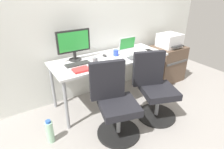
{
  "coord_description": "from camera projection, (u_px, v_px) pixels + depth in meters",
  "views": [
    {
      "loc": [
        -1.39,
        -2.24,
        1.73
      ],
      "look_at": [
        0.0,
        -0.05,
        0.48
      ],
      "focal_mm": 30.37,
      "sensor_mm": 36.0,
      "label": 1
    }
  ],
  "objects": [
    {
      "name": "phone_near_monitor",
      "position": [
        150.0,
        50.0,
        3.1
      ],
      "size": [
        0.07,
        0.14,
        0.01
      ],
      "primitive_type": "cube",
      "color": "black",
      "rests_on": "desk"
    },
    {
      "name": "office_chair_right",
      "position": [
        155.0,
        89.0,
        2.59
      ],
      "size": [
        0.56,
        0.56,
        0.94
      ],
      "color": "black",
      "rests_on": "ground"
    },
    {
      "name": "notebook",
      "position": [
        81.0,
        70.0,
        2.39
      ],
      "size": [
        0.21,
        0.15,
        0.03
      ],
      "primitive_type": "cube",
      "color": "red",
      "rests_on": "desk"
    },
    {
      "name": "side_cabinet",
      "position": [
        166.0,
        63.0,
        3.66
      ],
      "size": [
        0.59,
        0.5,
        0.67
      ],
      "color": "brown",
      "rests_on": "ground"
    },
    {
      "name": "keyboard_by_laptop",
      "position": [
        138.0,
        57.0,
        2.82
      ],
      "size": [
        0.34,
        0.12,
        0.02
      ],
      "primitive_type": "cube",
      "color": "#515156",
      "rests_on": "desk"
    },
    {
      "name": "office_chair_left",
      "position": [
        115.0,
        104.0,
        2.28
      ],
      "size": [
        0.54,
        0.54,
        0.94
      ],
      "color": "black",
      "rests_on": "ground"
    },
    {
      "name": "ground_plane",
      "position": [
        110.0,
        99.0,
        3.13
      ],
      "size": [
        5.28,
        5.28,
        0.0
      ],
      "primitive_type": "plane",
      "color": "gray"
    },
    {
      "name": "water_bottle_on_floor",
      "position": [
        50.0,
        132.0,
        2.24
      ],
      "size": [
        0.09,
        0.09,
        0.31
      ],
      "color": "#A5D8B2",
      "rests_on": "ground"
    },
    {
      "name": "mouse_by_laptop",
      "position": [
        113.0,
        63.0,
        2.58
      ],
      "size": [
        0.06,
        0.1,
        0.03
      ],
      "primitive_type": "ellipsoid",
      "color": "#2D2D2D",
      "rests_on": "desk"
    },
    {
      "name": "printer",
      "position": [
        169.0,
        40.0,
        3.47
      ],
      "size": [
        0.38,
        0.4,
        0.24
      ],
      "color": "silver",
      "rests_on": "side_cabinet"
    },
    {
      "name": "desk",
      "position": [
        110.0,
        62.0,
        2.84
      ],
      "size": [
        1.75,
        0.67,
        0.74
      ],
      "color": "silver",
      "rests_on": "ground"
    },
    {
      "name": "keyboard_by_monitor",
      "position": [
        78.0,
        64.0,
        2.56
      ],
      "size": [
        0.34,
        0.12,
        0.02
      ],
      "primitive_type": "cube",
      "color": "#2D2D2D",
      "rests_on": "desk"
    },
    {
      "name": "coffee_mug",
      "position": [
        116.0,
        53.0,
        2.87
      ],
      "size": [
        0.08,
        0.08,
        0.09
      ],
      "primitive_type": "cylinder",
      "color": "blue",
      "rests_on": "desk"
    },
    {
      "name": "mouse_by_monitor",
      "position": [
        104.0,
        55.0,
        2.85
      ],
      "size": [
        0.06,
        0.1,
        0.03
      ],
      "primitive_type": "ellipsoid",
      "color": "#2D2D2D",
      "rests_on": "desk"
    },
    {
      "name": "pen_cup",
      "position": [
        95.0,
        61.0,
        2.53
      ],
      "size": [
        0.07,
        0.07,
        0.1
      ],
      "primitive_type": "cylinder",
      "color": "slate",
      "rests_on": "desk"
    },
    {
      "name": "open_laptop",
      "position": [
        130.0,
        48.0,
        3.03
      ],
      "size": [
        0.31,
        0.26,
        0.23
      ],
      "color": "silver",
      "rests_on": "desk"
    },
    {
      "name": "back_wall",
      "position": [
        96.0,
        15.0,
        2.88
      ],
      "size": [
        4.4,
        0.04,
        2.6
      ],
      "primitive_type": "cube",
      "color": "silver",
      "rests_on": "ground"
    },
    {
      "name": "desktop_monitor",
      "position": [
        74.0,
        43.0,
        2.62
      ],
      "size": [
        0.48,
        0.18,
        0.43
      ],
      "color": "#262626",
      "rests_on": "desk"
    }
  ]
}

